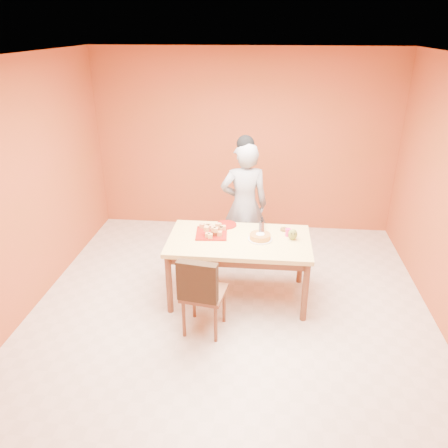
# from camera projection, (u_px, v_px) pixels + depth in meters

# --- Properties ---
(floor) EXTENTS (5.00, 5.00, 0.00)m
(floor) POSITION_uv_depth(u_px,v_px,m) (229.00, 319.00, 4.82)
(floor) COLOR beige
(floor) RESTS_ON ground
(ceiling) EXTENTS (5.00, 5.00, 0.00)m
(ceiling) POSITION_uv_depth(u_px,v_px,m) (231.00, 58.00, 3.69)
(ceiling) COLOR white
(ceiling) RESTS_ON wall_back
(wall_back) EXTENTS (4.50, 0.00, 4.50)m
(wall_back) POSITION_uv_depth(u_px,v_px,m) (245.00, 143.00, 6.51)
(wall_back) COLOR #B14729
(wall_back) RESTS_ON floor
(wall_left) EXTENTS (0.00, 5.00, 5.00)m
(wall_left) POSITION_uv_depth(u_px,v_px,m) (11.00, 197.00, 4.46)
(wall_left) COLOR #B14729
(wall_left) RESTS_ON floor
(dining_table) EXTENTS (1.60, 0.90, 0.76)m
(dining_table) POSITION_uv_depth(u_px,v_px,m) (239.00, 246.00, 4.95)
(dining_table) COLOR #E4CA77
(dining_table) RESTS_ON floor
(dining_chair) EXTENTS (0.48, 0.55, 0.92)m
(dining_chair) POSITION_uv_depth(u_px,v_px,m) (204.00, 292.00, 4.45)
(dining_chair) COLOR brown
(dining_chair) RESTS_ON floor
(pastry_pile) EXTENTS (0.32, 0.32, 0.10)m
(pastry_pile) POSITION_uv_depth(u_px,v_px,m) (211.00, 229.00, 4.99)
(pastry_pile) COLOR tan
(pastry_pile) RESTS_ON pastry_platter
(person) EXTENTS (0.67, 0.50, 1.67)m
(person) POSITION_uv_depth(u_px,v_px,m) (244.00, 206.00, 5.61)
(person) COLOR gray
(person) RESTS_ON floor
(pastry_platter) EXTENTS (0.38, 0.38, 0.02)m
(pastry_platter) POSITION_uv_depth(u_px,v_px,m) (212.00, 233.00, 5.02)
(pastry_platter) COLOR maroon
(pastry_platter) RESTS_ON dining_table
(red_dinner_plate) EXTENTS (0.28, 0.28, 0.02)m
(red_dinner_plate) POSITION_uv_depth(u_px,v_px,m) (226.00, 225.00, 5.24)
(red_dinner_plate) COLOR maroon
(red_dinner_plate) RESTS_ON dining_table
(white_cake_plate) EXTENTS (0.34, 0.34, 0.01)m
(white_cake_plate) POSITION_uv_depth(u_px,v_px,m) (260.00, 239.00, 4.90)
(white_cake_plate) COLOR silver
(white_cake_plate) RESTS_ON dining_table
(sponge_cake) EXTENTS (0.26, 0.26, 0.05)m
(sponge_cake) POSITION_uv_depth(u_px,v_px,m) (260.00, 236.00, 4.88)
(sponge_cake) COLOR orange
(sponge_cake) RESTS_ON white_cake_plate
(cake_server) EXTENTS (0.06, 0.30, 0.01)m
(cake_server) POSITION_uv_depth(u_px,v_px,m) (262.00, 227.00, 5.03)
(cake_server) COLOR silver
(cake_server) RESTS_ON sponge_cake
(egg_ornament) EXTENTS (0.13, 0.12, 0.13)m
(egg_ornament) POSITION_uv_depth(u_px,v_px,m) (293.00, 234.00, 4.87)
(egg_ornament) COLOR olive
(egg_ornament) RESTS_ON dining_table
(magenta_glass) EXTENTS (0.06, 0.06, 0.09)m
(magenta_glass) POSITION_uv_depth(u_px,v_px,m) (288.00, 232.00, 4.97)
(magenta_glass) COLOR #DE2169
(magenta_glass) RESTS_ON dining_table
(checker_tin) EXTENTS (0.10, 0.10, 0.03)m
(checker_tin) POSITION_uv_depth(u_px,v_px,m) (284.00, 229.00, 5.11)
(checker_tin) COLOR #3E2511
(checker_tin) RESTS_ON dining_table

